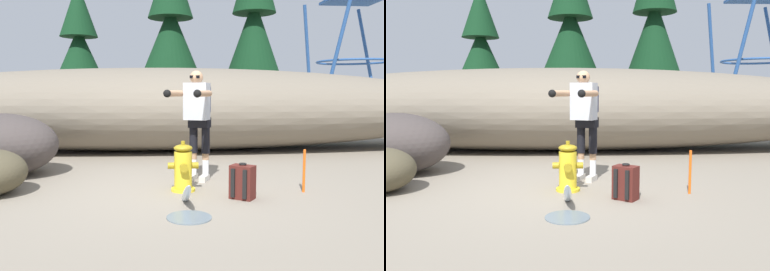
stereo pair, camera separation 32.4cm
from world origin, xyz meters
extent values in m
cube|color=gray|center=(0.00, 0.00, -0.02)|extent=(56.00, 56.00, 0.04)
ellipsoid|color=#756B5B|center=(0.00, 3.96, 0.98)|extent=(16.00, 3.20, 1.95)
cylinder|color=yellow|center=(0.21, -0.12, 0.02)|extent=(0.34, 0.34, 0.04)
cylinder|color=yellow|center=(0.21, -0.12, 0.30)|extent=(0.25, 0.25, 0.52)
ellipsoid|color=#9E8419|center=(0.21, -0.12, 0.61)|extent=(0.26, 0.26, 0.10)
cylinder|color=#9E8419|center=(0.21, -0.12, 0.68)|extent=(0.06, 0.06, 0.05)
cylinder|color=#9E8419|center=(0.04, -0.12, 0.36)|extent=(0.09, 0.09, 0.09)
cylinder|color=#9E8419|center=(0.38, -0.12, 0.36)|extent=(0.09, 0.09, 0.09)
cylinder|color=#9E8419|center=(0.21, -0.29, 0.36)|extent=(0.11, 0.09, 0.11)
ellipsoid|color=silver|center=(0.21, -0.82, 0.12)|extent=(0.10, 1.09, 0.58)
cylinder|color=slate|center=(0.21, -1.34, 0.01)|extent=(0.50, 0.50, 0.01)
cube|color=beige|center=(0.57, 0.46, 0.04)|extent=(0.20, 0.28, 0.09)
cylinder|color=white|center=(0.59, 0.52, 0.21)|extent=(0.10, 0.10, 0.24)
cylinder|color=tan|center=(0.59, 0.52, 0.38)|extent=(0.10, 0.10, 0.10)
cylinder|color=black|center=(0.59, 0.52, 0.65)|extent=(0.13, 0.13, 0.43)
cube|color=beige|center=(0.39, 0.54, 0.04)|extent=(0.20, 0.28, 0.09)
cylinder|color=white|center=(0.41, 0.60, 0.21)|extent=(0.10, 0.10, 0.24)
cylinder|color=tan|center=(0.41, 0.60, 0.38)|extent=(0.10, 0.10, 0.10)
cylinder|color=black|center=(0.41, 0.60, 0.65)|extent=(0.13, 0.13, 0.43)
cube|color=black|center=(0.50, 0.56, 0.91)|extent=(0.37, 0.31, 0.16)
cube|color=#B7BCC6|center=(0.45, 0.43, 1.24)|extent=(0.43, 0.36, 0.56)
cube|color=#23284C|center=(0.53, 0.62, 1.27)|extent=(0.32, 0.26, 0.40)
sphere|color=tan|center=(0.44, 0.41, 1.60)|extent=(0.20, 0.20, 0.20)
cube|color=black|center=(0.41, 0.34, 1.61)|extent=(0.15, 0.08, 0.04)
cylinder|color=tan|center=(0.50, 0.01, 1.36)|extent=(0.31, 0.57, 0.09)
sphere|color=black|center=(0.39, -0.24, 1.36)|extent=(0.11, 0.11, 0.11)
cylinder|color=tan|center=(0.10, 0.18, 1.36)|extent=(0.31, 0.57, 0.09)
sphere|color=black|center=(-0.01, -0.07, 1.36)|extent=(0.11, 0.11, 0.11)
cube|color=#511E19|center=(0.95, -0.59, 0.22)|extent=(0.36, 0.34, 0.44)
cube|color=#511E19|center=(1.03, -0.49, 0.15)|extent=(0.21, 0.17, 0.20)
torus|color=black|center=(0.95, -0.59, 0.46)|extent=(0.10, 0.10, 0.02)
cube|color=black|center=(0.82, -0.64, 0.22)|extent=(0.06, 0.05, 0.37)
cube|color=black|center=(0.95, -0.73, 0.22)|extent=(0.06, 0.05, 0.37)
ellipsoid|color=#453D3B|center=(-2.72, 1.12, 0.52)|extent=(1.91, 1.62, 1.04)
cylinder|color=#47331E|center=(-3.16, 9.92, 0.71)|extent=(0.26, 0.26, 1.41)
cone|color=#0F3319|center=(-3.16, 9.92, 2.63)|extent=(2.17, 2.17, 2.44)
cone|color=#0F3319|center=(-3.16, 9.92, 4.46)|extent=(1.41, 1.41, 2.03)
cylinder|color=#47331E|center=(0.26, 9.05, 0.76)|extent=(0.30, 0.30, 1.52)
cone|color=#0F3319|center=(0.26, 9.05, 3.02)|extent=(2.52, 2.52, 3.01)
cylinder|color=#47331E|center=(3.29, 9.02, 0.68)|extent=(0.29, 0.29, 1.35)
cone|color=#0F3319|center=(3.29, 9.02, 3.08)|extent=(2.44, 2.44, 3.45)
cylinder|color=#285193|center=(10.35, 14.00, 2.78)|extent=(1.10, 1.10, 5.59)
cylinder|color=#285193|center=(7.24, 14.00, 2.78)|extent=(1.10, 1.10, 5.59)
cylinder|color=#285193|center=(7.24, 10.88, 2.78)|extent=(1.10, 1.10, 5.59)
torus|color=#285193|center=(8.80, 12.44, 2.78)|extent=(3.34, 3.34, 0.10)
cylinder|color=#E55914|center=(1.87, -0.32, 0.30)|extent=(0.04, 0.04, 0.60)
camera|label=1|loc=(-0.09, -5.59, 1.38)|focal=37.20mm
camera|label=2|loc=(0.24, -5.61, 1.38)|focal=37.20mm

